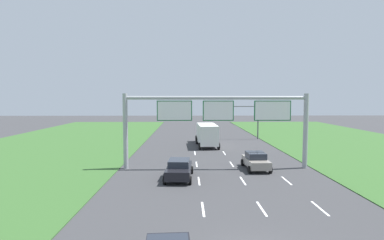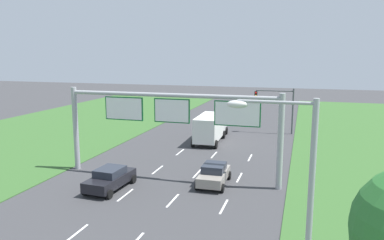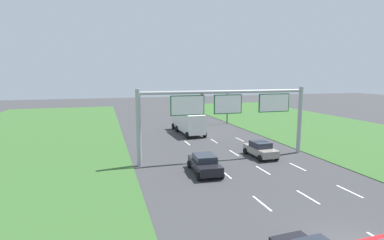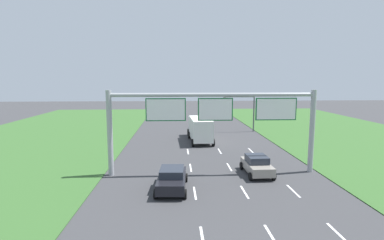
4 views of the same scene
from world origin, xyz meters
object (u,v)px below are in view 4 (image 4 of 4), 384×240
(box_truck, at_px, (200,128))
(traffic_light_mast, at_px, (241,106))
(car_near_red, at_px, (257,165))
(sign_gantry, at_px, (215,115))
(car_far_ahead, at_px, (172,179))

(box_truck, bearing_deg, traffic_light_mast, 40.85)
(car_near_red, distance_m, box_truck, 14.44)
(box_truck, bearing_deg, car_near_red, -77.56)
(box_truck, relative_size, sign_gantry, 0.49)
(car_near_red, relative_size, box_truck, 0.48)
(sign_gantry, xyz_separation_m, traffic_light_mast, (6.50, 19.80, -1.08))
(car_near_red, bearing_deg, car_far_ahead, -157.55)
(car_far_ahead, distance_m, sign_gantry, 6.50)
(car_far_ahead, relative_size, sign_gantry, 0.26)
(car_far_ahead, bearing_deg, car_near_red, 27.03)
(car_near_red, distance_m, traffic_light_mast, 20.69)
(car_near_red, bearing_deg, box_truck, 103.34)
(car_far_ahead, bearing_deg, traffic_light_mast, 69.87)
(box_truck, distance_m, traffic_light_mast, 9.46)
(car_far_ahead, height_order, traffic_light_mast, traffic_light_mast)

